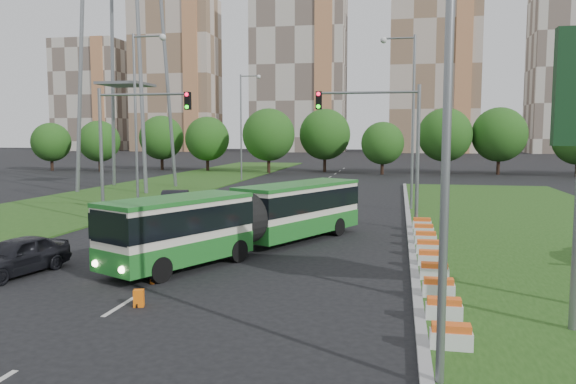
% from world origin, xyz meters
% --- Properties ---
extents(ground, '(360.00, 360.00, 0.00)m').
position_xyz_m(ground, '(0.00, 0.00, 0.00)').
color(ground, black).
rests_on(ground, ground).
extents(grass_median, '(14.00, 60.00, 0.15)m').
position_xyz_m(grass_median, '(13.00, 8.00, 0.07)').
color(grass_median, '#214914').
rests_on(grass_median, ground).
extents(median_kerb, '(0.30, 60.00, 0.18)m').
position_xyz_m(median_kerb, '(6.05, 8.00, 0.09)').
color(median_kerb, '#989898').
rests_on(median_kerb, ground).
extents(left_verge, '(12.00, 110.00, 0.10)m').
position_xyz_m(left_verge, '(-18.00, 25.00, 0.05)').
color(left_verge, '#214914').
rests_on(left_verge, ground).
extents(lane_markings, '(0.20, 100.00, 0.01)m').
position_xyz_m(lane_markings, '(-3.00, 20.00, 0.00)').
color(lane_markings, beige).
rests_on(lane_markings, ground).
extents(flower_planters, '(1.10, 18.10, 0.60)m').
position_xyz_m(flower_planters, '(6.70, 0.80, 0.45)').
color(flower_planters, silver).
rests_on(flower_planters, grass_median).
extents(traffic_mast_median, '(5.76, 0.32, 8.00)m').
position_xyz_m(traffic_mast_median, '(4.78, 10.00, 5.35)').
color(traffic_mast_median, slate).
rests_on(traffic_mast_median, ground).
extents(traffic_mast_left, '(5.76, 0.32, 8.00)m').
position_xyz_m(traffic_mast_left, '(-10.38, 9.00, 5.35)').
color(traffic_mast_left, slate).
rests_on(traffic_mast_left, ground).
extents(street_lamps, '(36.00, 60.00, 12.00)m').
position_xyz_m(street_lamps, '(-3.00, 10.00, 6.00)').
color(street_lamps, slate).
rests_on(street_lamps, ground).
extents(tree_line, '(120.00, 8.00, 9.00)m').
position_xyz_m(tree_line, '(10.00, 55.00, 4.50)').
color(tree_line, '#235516').
rests_on(tree_line, ground).
extents(apartment_tower_west, '(26.00, 15.00, 48.00)m').
position_xyz_m(apartment_tower_west, '(-65.00, 150.00, 24.00)').
color(apartment_tower_west, '#B9A895').
rests_on(apartment_tower_west, ground).
extents(apartment_tower_cwest, '(28.00, 15.00, 52.00)m').
position_xyz_m(apartment_tower_cwest, '(-25.00, 150.00, 26.00)').
color(apartment_tower_cwest, beige).
rests_on(apartment_tower_cwest, ground).
extents(apartment_tower_ceast, '(25.00, 15.00, 50.00)m').
position_xyz_m(apartment_tower_ceast, '(15.00, 150.00, 25.00)').
color(apartment_tower_ceast, '#B9A895').
rests_on(apartment_tower_ceast, ground).
extents(midrise_west, '(22.00, 14.00, 36.00)m').
position_xyz_m(midrise_west, '(-95.00, 150.00, 18.00)').
color(midrise_west, beige).
rests_on(midrise_west, ground).
extents(articulated_bus, '(2.35, 15.04, 2.48)m').
position_xyz_m(articulated_bus, '(-1.46, 2.86, 1.52)').
color(articulated_bus, beige).
rests_on(articulated_bus, ground).
extents(car_left_near, '(2.51, 4.51, 1.45)m').
position_xyz_m(car_left_near, '(-8.73, -3.18, 0.73)').
color(car_left_near, black).
rests_on(car_left_near, ground).
extents(car_left_far, '(2.93, 5.06, 1.58)m').
position_xyz_m(car_left_far, '(-9.21, 13.27, 0.79)').
color(car_left_far, black).
rests_on(car_left_far, ground).
extents(pedestrian, '(0.42, 0.63, 1.72)m').
position_xyz_m(pedestrian, '(-3.12, -3.31, 0.86)').
color(pedestrian, gray).
rests_on(pedestrian, ground).
extents(shopping_trolley, '(0.31, 0.33, 0.53)m').
position_xyz_m(shopping_trolley, '(-2.41, -5.97, 0.26)').
color(shopping_trolley, orange).
rests_on(shopping_trolley, ground).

